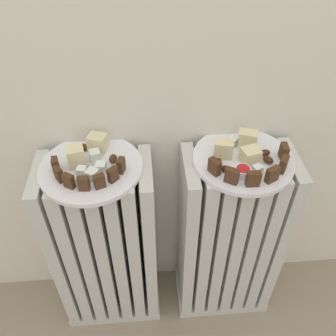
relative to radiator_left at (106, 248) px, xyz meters
name	(u,v)px	position (x,y,z in m)	size (l,w,h in m)	color
radiator_left	(106,248)	(0.00, 0.00, 0.00)	(0.30, 0.17, 0.62)	silver
radiator_right	(228,240)	(0.37, 0.00, 0.00)	(0.30, 0.17, 0.62)	silver
plate_left	(91,168)	(0.00, 0.00, 0.32)	(0.25, 0.25, 0.01)	white
plate_right	(243,160)	(0.37, 0.00, 0.32)	(0.25, 0.25, 0.01)	white
dark_cake_slice_left_0	(55,165)	(-0.08, -0.01, 0.34)	(0.02, 0.01, 0.04)	#472B19
dark_cake_slice_left_1	(59,174)	(-0.06, -0.04, 0.34)	(0.02, 0.01, 0.04)	#472B19
dark_cake_slice_left_2	(69,181)	(-0.04, -0.07, 0.34)	(0.02, 0.01, 0.04)	#472B19
dark_cake_slice_left_3	(83,184)	(-0.01, -0.08, 0.34)	(0.02, 0.01, 0.04)	#472B19
dark_cake_slice_left_4	(99,181)	(0.03, -0.07, 0.34)	(0.02, 0.01, 0.04)	#472B19
dark_cake_slice_left_5	(113,175)	(0.06, -0.05, 0.34)	(0.02, 0.01, 0.04)	#472B19
dark_cake_slice_left_6	(121,165)	(0.07, -0.02, 0.34)	(0.02, 0.01, 0.04)	#472B19
marble_cake_slice_left_0	(98,143)	(0.02, 0.06, 0.35)	(0.04, 0.04, 0.04)	beige
marble_cake_slice_left_1	(76,157)	(-0.03, 0.01, 0.35)	(0.04, 0.04, 0.05)	beige
turkish_delight_left_0	(101,167)	(0.03, -0.02, 0.34)	(0.02, 0.02, 0.02)	white
turkish_delight_left_1	(92,175)	(0.01, -0.04, 0.34)	(0.03, 0.03, 0.03)	white
turkish_delight_left_2	(95,155)	(0.01, 0.02, 0.34)	(0.02, 0.02, 0.02)	white
turkish_delight_left_3	(82,171)	(-0.02, -0.03, 0.34)	(0.02, 0.02, 0.02)	white
medjool_date_left_0	(84,147)	(-0.02, 0.06, 0.33)	(0.02, 0.02, 0.02)	#3D1E0F
medjool_date_left_1	(113,159)	(0.05, 0.01, 0.33)	(0.03, 0.02, 0.02)	#3D1E0F
dark_cake_slice_right_0	(214,167)	(0.29, -0.05, 0.34)	(0.03, 0.01, 0.04)	#472B19
dark_cake_slice_right_1	(232,176)	(0.32, -0.08, 0.34)	(0.03, 0.01, 0.04)	#472B19
dark_cake_slice_right_2	(253,179)	(0.36, -0.09, 0.34)	(0.03, 0.01, 0.04)	#472B19
dark_cake_slice_right_3	(272,175)	(0.41, -0.08, 0.34)	(0.03, 0.01, 0.04)	#472B19
dark_cake_slice_right_4	(283,164)	(0.44, -0.05, 0.34)	(0.03, 0.01, 0.04)	#472B19
dark_cake_slice_right_5	(284,152)	(0.46, -0.01, 0.34)	(0.03, 0.01, 0.04)	#472B19
marble_cake_slice_right_0	(250,156)	(0.38, -0.02, 0.34)	(0.04, 0.04, 0.04)	beige
marble_cake_slice_right_1	(247,139)	(0.38, 0.05, 0.35)	(0.04, 0.03, 0.04)	beige
marble_cake_slice_right_2	(223,149)	(0.32, 0.01, 0.35)	(0.04, 0.03, 0.04)	beige
turkish_delight_right_0	(257,170)	(0.38, -0.05, 0.34)	(0.02, 0.02, 0.02)	white
turkish_delight_right_1	(233,142)	(0.35, 0.05, 0.34)	(0.02, 0.02, 0.02)	white
medjool_date_right_0	(226,169)	(0.31, -0.04, 0.33)	(0.02, 0.02, 0.02)	#3D1E0F
medjool_date_right_1	(265,153)	(0.42, 0.01, 0.33)	(0.03, 0.02, 0.01)	#3D1E0F
medjool_date_right_2	(217,162)	(0.30, -0.02, 0.33)	(0.03, 0.02, 0.02)	#3D1E0F
medjool_date_right_3	(268,160)	(0.42, -0.02, 0.33)	(0.03, 0.02, 0.01)	#3D1E0F
jam_bowl_right	(243,171)	(0.35, -0.06, 0.34)	(0.04, 0.04, 0.02)	white
fork	(89,173)	(0.00, -0.02, 0.33)	(0.03, 0.10, 0.00)	#B7B7BC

